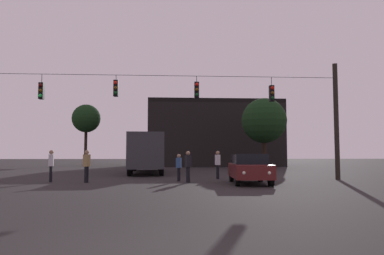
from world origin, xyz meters
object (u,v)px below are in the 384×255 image
(tree_left_silhouette, at_px, (86,119))
(pedestrian_crossing_center, at_px, (51,164))
(car_near_right, at_px, (249,168))
(pedestrian_trailing, at_px, (179,166))
(pedestrian_crossing_right, at_px, (87,164))
(pedestrian_near_bus, at_px, (218,163))
(pedestrian_crossing_left, at_px, (188,165))
(tree_behind_building, at_px, (264,121))
(city_bus, at_px, (147,150))

(tree_left_silhouette, bearing_deg, pedestrian_crossing_center, -80.72)
(car_near_right, height_order, pedestrian_trailing, car_near_right)
(pedestrian_crossing_right, bearing_deg, pedestrian_near_bus, 18.94)
(pedestrian_crossing_left, distance_m, tree_behind_building, 18.69)
(car_near_right, relative_size, pedestrian_crossing_right, 2.57)
(city_bus, bearing_deg, pedestrian_crossing_left, -74.67)
(pedestrian_crossing_left, bearing_deg, car_near_right, -15.50)
(pedestrian_crossing_center, xyz_separation_m, pedestrian_crossing_right, (2.02, -0.51, -0.00))
(car_near_right, xyz_separation_m, tree_left_silhouette, (-15.45, 31.92, 5.51))
(pedestrian_crossing_right, relative_size, pedestrian_trailing, 1.14)
(car_near_right, distance_m, tree_left_silhouette, 35.88)
(car_near_right, distance_m, pedestrian_crossing_center, 10.68)
(pedestrian_crossing_left, bearing_deg, tree_left_silhouette, 111.67)
(pedestrian_near_bus, bearing_deg, tree_behind_building, 64.25)
(pedestrian_crossing_right, relative_size, tree_left_silhouette, 0.21)
(pedestrian_crossing_left, bearing_deg, pedestrian_crossing_center, 172.86)
(pedestrian_crossing_right, height_order, pedestrian_near_bus, pedestrian_crossing_right)
(car_near_right, height_order, pedestrian_near_bus, pedestrian_near_bus)
(pedestrian_crossing_center, bearing_deg, pedestrian_crossing_left, -7.14)
(pedestrian_near_bus, relative_size, tree_left_silhouette, 0.21)
(pedestrian_near_bus, relative_size, pedestrian_trailing, 1.13)
(pedestrian_crossing_left, xyz_separation_m, pedestrian_near_bus, (1.98, 2.95, 0.02))
(pedestrian_crossing_center, bearing_deg, pedestrian_trailing, 1.05)
(car_near_right, bearing_deg, pedestrian_crossing_center, 170.34)
(pedestrian_trailing, relative_size, tree_left_silhouette, 0.18)
(pedestrian_crossing_center, height_order, tree_behind_building, tree_behind_building)
(pedestrian_near_bus, bearing_deg, city_bus, 123.14)
(city_bus, relative_size, pedestrian_crossing_right, 6.44)
(pedestrian_crossing_center, relative_size, pedestrian_trailing, 1.15)
(pedestrian_crossing_center, height_order, tree_left_silhouette, tree_left_silhouette)
(car_near_right, xyz_separation_m, pedestrian_crossing_center, (-10.53, 1.79, 0.19))
(city_bus, bearing_deg, pedestrian_trailing, -75.68)
(pedestrian_near_bus, xyz_separation_m, pedestrian_trailing, (-2.44, -1.89, -0.12))
(pedestrian_near_bus, bearing_deg, pedestrian_crossing_left, -123.81)
(city_bus, bearing_deg, pedestrian_crossing_right, -104.60)
(car_near_right, bearing_deg, pedestrian_crossing_right, 171.44)
(car_near_right, distance_m, pedestrian_crossing_left, 3.23)
(pedestrian_crossing_left, bearing_deg, pedestrian_crossing_right, 175.56)
(pedestrian_crossing_left, bearing_deg, city_bus, 105.33)
(pedestrian_crossing_right, height_order, pedestrian_trailing, pedestrian_crossing_right)
(pedestrian_crossing_center, bearing_deg, pedestrian_near_bus, 12.14)
(tree_left_silhouette, bearing_deg, city_bus, -65.37)
(city_bus, height_order, tree_behind_building, tree_behind_building)
(city_bus, bearing_deg, tree_left_silhouette, 114.63)
(tree_left_silhouette, xyz_separation_m, tree_behind_building, (20.73, -14.80, -1.49))
(pedestrian_crossing_left, height_order, tree_left_silhouette, tree_left_silhouette)
(city_bus, height_order, pedestrian_crossing_right, city_bus)
(pedestrian_crossing_right, distance_m, tree_behind_building, 21.34)
(pedestrian_crossing_left, distance_m, pedestrian_crossing_right, 5.41)
(pedestrian_crossing_left, relative_size, pedestrian_near_bus, 0.98)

